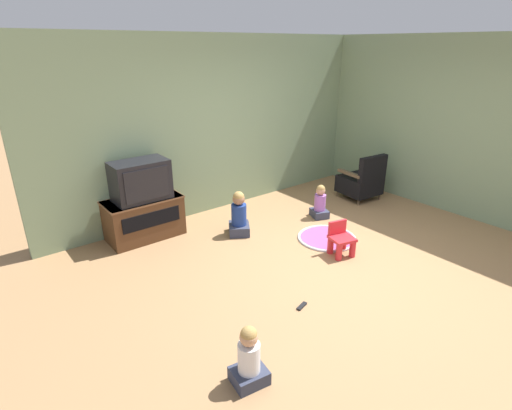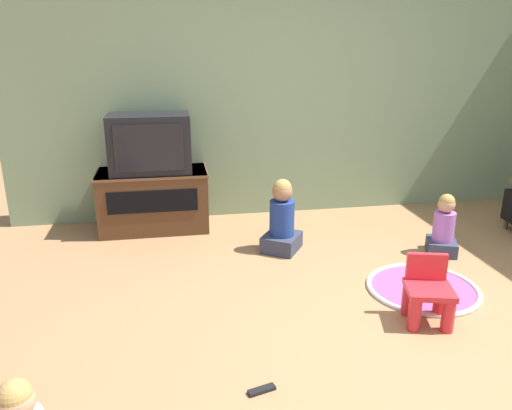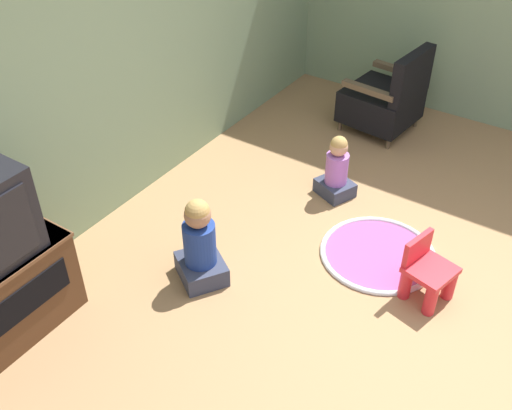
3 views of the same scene
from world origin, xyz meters
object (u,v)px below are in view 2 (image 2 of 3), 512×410
Objects in this scene: television at (150,143)px; yellow_kid_chair at (428,295)px; child_watching_left at (444,228)px; child_watching_right at (282,220)px; remote_control at (262,390)px; tv_cabinet at (154,199)px.

television is 1.71× the size of yellow_kid_chair.
child_watching_left is 0.83× the size of child_watching_right.
yellow_kid_chair is at bearing 7.38° from remote_control.
yellow_kid_chair is (1.77, -2.05, -0.11)m from tv_cabinet.
remote_control is at bearing 151.58° from child_watching_left.
television is 2.77m from yellow_kid_chair.
child_watching_right is at bearing -32.80° from television.
remote_control is at bearing -162.87° from child_watching_right.
television is 2.72m from remote_control.
child_watching_right is 4.11× the size of remote_control.
yellow_kid_chair is at bearing 168.65° from child_watching_left.
tv_cabinet is 2.66m from child_watching_left.
child_watching_left is 3.40× the size of remote_control.
television reaches higher than child_watching_right.
yellow_kid_chair is 1.47m from child_watching_right.
child_watching_left is at bearing 23.46° from remote_control.
remote_control is at bearing -77.04° from tv_cabinet.
yellow_kid_chair is at bearing -119.92° from child_watching_right.
tv_cabinet is 1.61× the size of child_watching_right.
television is at bearing -90.00° from tv_cabinet.
tv_cabinet is at bearing 90.00° from television.
remote_control is (-1.19, -0.50, -0.18)m from yellow_kid_chair.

